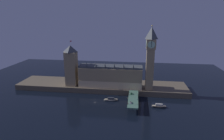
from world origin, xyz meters
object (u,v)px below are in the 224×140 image
(clock_tower, at_px, (150,57))
(street_lamp_near, at_px, (128,100))
(pedestrian_near_rail, at_px, (128,104))
(boat_downstream, at_px, (159,106))
(street_lamp_mid, at_px, (138,95))
(boat_upstream, at_px, (111,100))
(car_northbound_lead, at_px, (131,94))
(victoria_tower, at_px, (71,66))
(pedestrian_far_rail, at_px, (129,94))
(street_lamp_far, at_px, (129,89))
(car_northbound_trail, at_px, (131,103))
(pedestrian_mid_walk, at_px, (138,99))

(clock_tower, distance_m, street_lamp_near, 62.09)
(pedestrian_near_rail, relative_size, boat_downstream, 0.10)
(street_lamp_mid, distance_m, boat_upstream, 32.66)
(car_northbound_lead, height_order, pedestrian_near_rail, pedestrian_near_rail)
(victoria_tower, relative_size, car_northbound_lead, 14.17)
(car_northbound_lead, xyz_separation_m, pedestrian_far_rail, (-2.35, -3.14, 0.21))
(car_northbound_lead, relative_size, pedestrian_near_rail, 2.52)
(street_lamp_far, xyz_separation_m, boat_upstream, (-20.03, -7.77, -10.72))
(clock_tower, xyz_separation_m, boat_upstream, (-42.98, -24.01, -45.74))
(street_lamp_far, xyz_separation_m, boat_downstream, (32.04, -18.03, -10.53))
(car_northbound_trail, height_order, boat_downstream, car_northbound_trail)
(car_northbound_trail, bearing_deg, pedestrian_near_rail, -127.91)
(boat_downstream, bearing_deg, pedestrian_near_rail, -158.68)
(clock_tower, distance_m, victoria_tower, 98.18)
(street_lamp_near, distance_m, boat_upstream, 31.32)
(pedestrian_mid_walk, xyz_separation_m, street_lamp_far, (-9.78, 18.58, 3.70))
(clock_tower, distance_m, boat_upstream, 67.20)
(boat_downstream, bearing_deg, boat_upstream, 168.86)
(street_lamp_mid, distance_m, street_lamp_far, 17.90)
(clock_tower, height_order, car_northbound_trail, clock_tower)
(boat_upstream, bearing_deg, victoria_tower, 154.04)
(clock_tower, height_order, boat_downstream, clock_tower)
(clock_tower, height_order, street_lamp_near, clock_tower)
(car_northbound_lead, relative_size, car_northbound_trail, 0.97)
(car_northbound_lead, bearing_deg, street_lamp_mid, -56.07)
(victoria_tower, xyz_separation_m, boat_upstream, (54.10, -26.34, -31.31))
(clock_tower, xyz_separation_m, street_lamp_near, (-22.96, -45.68, -35.24))
(street_lamp_mid, distance_m, boat_downstream, 24.31)
(pedestrian_mid_walk, relative_size, street_lamp_far, 0.22)
(street_lamp_mid, relative_size, boat_downstream, 0.42)
(street_lamp_far, bearing_deg, pedestrian_near_rail, -89.25)
(car_northbound_lead, relative_size, street_lamp_mid, 0.62)
(pedestrian_near_rail, bearing_deg, boat_upstream, 132.10)
(boat_downstream, bearing_deg, pedestrian_mid_walk, -178.58)
(victoria_tower, height_order, car_northbound_trail, victoria_tower)
(car_northbound_trail, xyz_separation_m, pedestrian_far_rail, (-2.35, 20.57, 0.26))
(clock_tower, bearing_deg, victoria_tower, 178.62)
(street_lamp_far, bearing_deg, boat_downstream, -29.36)
(pedestrian_near_rail, distance_m, boat_upstream, 31.27)
(boat_downstream, bearing_deg, car_northbound_lead, 153.88)
(street_lamp_near, relative_size, street_lamp_mid, 1.05)
(clock_tower, bearing_deg, pedestrian_far_rail, -134.39)
(pedestrian_far_rail, height_order, boat_upstream, pedestrian_far_rail)
(car_northbound_trail, height_order, pedestrian_mid_walk, pedestrian_mid_walk)
(boat_upstream, xyz_separation_m, boat_downstream, (52.07, -10.26, 0.19))
(pedestrian_mid_walk, xyz_separation_m, pedestrian_far_rail, (-9.38, 11.78, 0.08))
(boat_upstream, bearing_deg, pedestrian_far_rail, 2.71)
(clock_tower, height_order, car_northbound_lead, clock_tower)
(street_lamp_far, relative_size, boat_upstream, 0.44)
(clock_tower, distance_m, pedestrian_mid_walk, 53.71)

